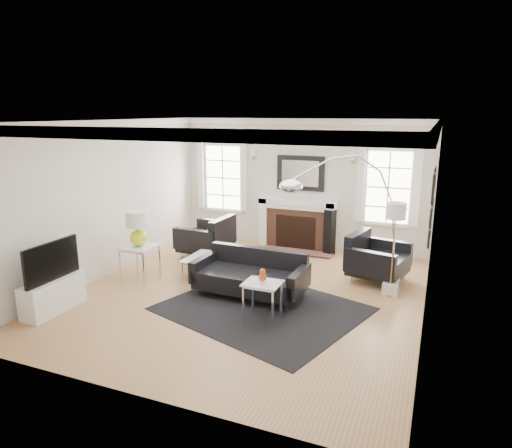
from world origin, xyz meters
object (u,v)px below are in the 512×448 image
at_px(armchair_right, 375,259).
at_px(arc_floor_lamp, 345,221).
at_px(armchair_left, 209,238).
at_px(sofa, 251,276).
at_px(gourd_lamp, 138,226).
at_px(fireplace, 297,225).
at_px(coffee_table, 210,259).

xyz_separation_m(armchair_right, arc_floor_lamp, (-0.35, -1.09, 0.91)).
relative_size(armchair_left, armchair_right, 0.91).
bearing_deg(armchair_right, sofa, -141.08).
bearing_deg(gourd_lamp, fireplace, 55.09).
xyz_separation_m(coffee_table, arc_floor_lamp, (2.43, -0.13, 0.96)).
distance_m(armchair_left, coffee_table, 1.24).
bearing_deg(armchair_right, coffee_table, -160.98).
bearing_deg(sofa, arc_floor_lamp, 13.64).
xyz_separation_m(fireplace, sofa, (0.07, -2.78, -0.22)).
relative_size(fireplace, armchair_right, 1.42).
relative_size(sofa, armchair_left, 1.70).
bearing_deg(sofa, gourd_lamp, -176.54).
xyz_separation_m(armchair_right, gourd_lamp, (-3.88, -1.56, 0.61)).
height_order(sofa, armchair_left, armchair_left).
distance_m(armchair_left, armchair_right, 3.39).
height_order(fireplace, armchair_left, fireplace).
distance_m(sofa, armchair_right, 2.29).
xyz_separation_m(armchair_left, coffee_table, (0.61, -1.08, -0.06)).
bearing_deg(arc_floor_lamp, coffee_table, 176.95).
bearing_deg(gourd_lamp, sofa, 3.46).
distance_m(armchair_right, arc_floor_lamp, 1.46).
relative_size(gourd_lamp, arc_floor_lamp, 0.27).
relative_size(fireplace, armchair_left, 1.55).
relative_size(armchair_right, arc_floor_lamp, 0.50).
xyz_separation_m(gourd_lamp, arc_floor_lamp, (3.53, 0.47, 0.30)).
bearing_deg(armchair_left, gourd_lamp, -106.22).
height_order(armchair_left, armchair_right, armchair_left).
bearing_deg(sofa, armchair_right, 38.92).
distance_m(coffee_table, gourd_lamp, 1.41).
xyz_separation_m(armchair_left, armchair_right, (3.39, -0.12, -0.01)).
height_order(armchair_left, arc_floor_lamp, arc_floor_lamp).
relative_size(sofa, armchair_right, 1.55).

